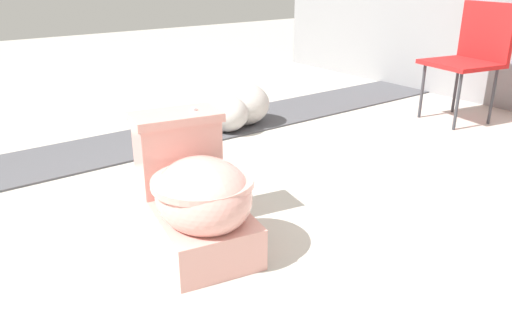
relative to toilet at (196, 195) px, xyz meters
name	(u,v)px	position (x,y,z in m)	size (l,w,h in m)	color
ground_plane	(227,246)	(0.09, 0.08, -0.22)	(14.00, 14.00, 0.00)	#B7B2A8
gravel_strip	(175,135)	(-1.31, 0.58, -0.21)	(0.56, 8.00, 0.01)	#4C4C51
toilet	(196,195)	(0.00, 0.00, 0.00)	(0.69, 0.48, 0.52)	#E09E93
folding_chair_left	(473,50)	(-0.38, 2.51, 0.29)	(0.51, 0.51, 0.83)	red
boulder_near	(224,112)	(-1.21, 0.93, -0.09)	(0.41, 0.31, 0.26)	#B7B2AD
boulder_far	(240,103)	(-1.26, 1.09, -0.06)	(0.42, 0.37, 0.31)	#B7B2AD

